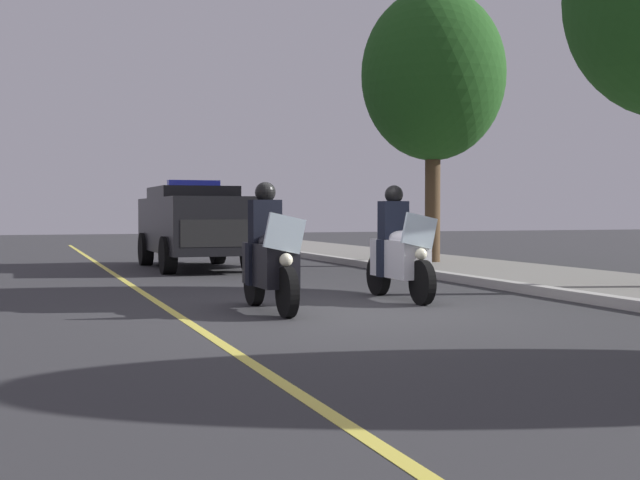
# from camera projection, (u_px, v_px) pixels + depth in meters

# --- Properties ---
(ground_plane) EXTENTS (80.00, 80.00, 0.00)m
(ground_plane) POSITION_uv_depth(u_px,v_px,m) (355.00, 311.00, 11.12)
(ground_plane) COLOR #333335
(curb_strip) EXTENTS (48.00, 0.24, 0.15)m
(curb_strip) POSITION_uv_depth(u_px,v_px,m) (577.00, 296.00, 12.32)
(curb_strip) COLOR #B7B5AD
(curb_strip) RESTS_ON ground
(lane_stripe_center) EXTENTS (48.00, 0.12, 0.01)m
(lane_stripe_center) POSITION_uv_depth(u_px,v_px,m) (182.00, 318.00, 10.33)
(lane_stripe_center) COLOR #E0D14C
(lane_stripe_center) RESTS_ON ground
(police_motorcycle_lead_left) EXTENTS (2.14, 0.56, 1.72)m
(police_motorcycle_lead_left) POSITION_uv_depth(u_px,v_px,m) (269.00, 259.00, 11.07)
(police_motorcycle_lead_left) COLOR black
(police_motorcycle_lead_left) RESTS_ON ground
(police_motorcycle_lead_right) EXTENTS (2.14, 0.56, 1.72)m
(police_motorcycle_lead_right) POSITION_uv_depth(u_px,v_px,m) (399.00, 253.00, 12.50)
(police_motorcycle_lead_right) COLOR black
(police_motorcycle_lead_right) RESTS_ON ground
(police_suv) EXTENTS (4.92, 2.11, 2.05)m
(police_suv) POSITION_uv_depth(u_px,v_px,m) (195.00, 223.00, 19.36)
(police_suv) COLOR black
(police_suv) RESTS_ON ground
(tree_far_back) EXTENTS (3.49, 3.49, 6.60)m
(tree_far_back) POSITION_uv_depth(u_px,v_px,m) (433.00, 76.00, 20.23)
(tree_far_back) COLOR #4C3823
(tree_far_back) RESTS_ON sidewalk_strip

